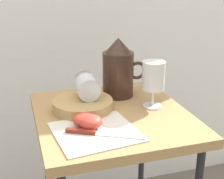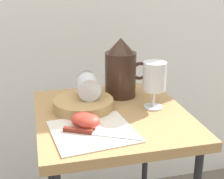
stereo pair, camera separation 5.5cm
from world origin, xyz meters
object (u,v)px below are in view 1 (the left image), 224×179
object	(u,v)px
pitcher	(118,73)
knife	(93,133)
wine_glass_upright	(153,78)
basket_tray	(83,105)
apple_half_right	(90,122)
wine_glass_tipped_near	(87,87)
table	(112,134)
apple_half_left	(84,120)

from	to	relation	value
pitcher	knife	distance (m)	0.33
wine_glass_upright	knife	distance (m)	0.29
basket_tray	apple_half_right	bearing A→B (deg)	-93.37
knife	wine_glass_tipped_near	bearing A→B (deg)	81.18
pitcher	wine_glass_upright	bearing A→B (deg)	-60.60
table	basket_tray	xyz separation A→B (m)	(-0.08, 0.05, 0.09)
pitcher	wine_glass_tipped_near	xyz separation A→B (m)	(-0.13, -0.07, -0.01)
pitcher	knife	bearing A→B (deg)	-120.47
wine_glass_upright	apple_half_right	bearing A→B (deg)	-157.19
basket_tray	pitcher	world-z (taller)	pitcher
basket_tray	wine_glass_upright	size ratio (longest dim) A/B	1.26
pitcher	wine_glass_tipped_near	size ratio (longest dim) A/B	1.40
apple_half_left	apple_half_right	xyz separation A→B (m)	(0.01, -0.02, 0.00)
apple_half_left	apple_half_right	size ratio (longest dim) A/B	1.00
knife	pitcher	bearing A→B (deg)	59.53
basket_tray	wine_glass_upright	distance (m)	0.25
table	wine_glass_upright	bearing A→B (deg)	3.29
wine_glass_upright	apple_half_left	xyz separation A→B (m)	(-0.25, -0.08, -0.08)
apple_half_right	pitcher	bearing A→B (deg)	55.58
wine_glass_tipped_near	apple_half_right	bearing A→B (deg)	-100.37
apple_half_right	knife	distance (m)	0.04
basket_tray	knife	world-z (taller)	basket_tray
basket_tray	table	bearing A→B (deg)	-31.49
basket_tray	knife	distance (m)	0.19
table	basket_tray	distance (m)	0.14
apple_half_right	wine_glass_upright	bearing A→B (deg)	22.81
apple_half_left	apple_half_right	distance (m)	0.02
wine_glass_tipped_near	knife	size ratio (longest dim) A/B	0.73
pitcher	wine_glass_upright	distance (m)	0.16
table	knife	size ratio (longest dim) A/B	3.42
pitcher	basket_tray	bearing A→B (deg)	-149.01
wine_glass_tipped_near	apple_half_left	bearing A→B (deg)	-106.88
basket_tray	apple_half_right	xyz separation A→B (m)	(-0.01, -0.14, 0.01)
wine_glass_tipped_near	knife	world-z (taller)	wine_glass_tipped_near
pitcher	apple_half_left	xyz separation A→B (m)	(-0.17, -0.22, -0.06)
table	apple_half_right	distance (m)	0.16
wine_glass_tipped_near	apple_half_right	distance (m)	0.17
wine_glass_upright	apple_half_right	distance (m)	0.27
wine_glass_upright	apple_half_left	world-z (taller)	wine_glass_upright
pitcher	knife	size ratio (longest dim) A/B	1.03
pitcher	apple_half_right	distance (m)	0.29
pitcher	wine_glass_tipped_near	bearing A→B (deg)	-150.94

